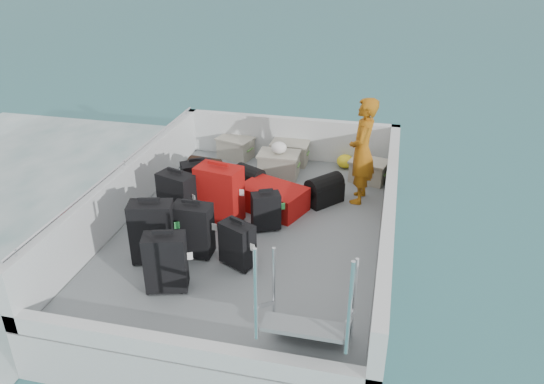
{
  "coord_description": "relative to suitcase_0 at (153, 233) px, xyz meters",
  "views": [
    {
      "loc": [
        1.65,
        -5.79,
        4.15
      ],
      "look_at": [
        0.2,
        0.32,
        1.0
      ],
      "focal_mm": 35.0,
      "sensor_mm": 36.0,
      "label": 1
    }
  ],
  "objects": [
    {
      "name": "duffel_1",
      "position": [
        0.61,
        1.99,
        -0.22
      ],
      "size": [
        0.5,
        0.46,
        0.32
      ],
      "primitive_type": null,
      "rotation": [
        0.0,
        0.0,
        -0.47
      ],
      "color": "black",
      "rests_on": "deck"
    },
    {
      "name": "yellow_bag",
      "position": [
        1.88,
        3.21,
        -0.27
      ],
      "size": [
        0.28,
        0.26,
        0.22
      ],
      "primitive_type": "ellipsoid",
      "color": "yellow",
      "rests_on": "deck"
    },
    {
      "name": "duffel_0",
      "position": [
        -0.14,
        2.14,
        -0.22
      ],
      "size": [
        0.51,
        0.35,
        0.32
      ],
      "primitive_type": null,
      "rotation": [
        0.0,
        0.0,
        -0.12
      ],
      "color": "black",
      "rests_on": "deck"
    },
    {
      "name": "suitcase_6",
      "position": [
        0.97,
        0.13,
        -0.11
      ],
      "size": [
        0.45,
        0.38,
        0.54
      ],
      "primitive_type": "cube",
      "rotation": [
        0.0,
        0.0,
        -0.47
      ],
      "color": "black",
      "rests_on": "deck"
    },
    {
      "name": "crate_0",
      "position": [
        0.02,
        3.21,
        -0.22
      ],
      "size": [
        0.62,
        0.5,
        0.32
      ],
      "primitive_type": "cube",
      "rotation": [
        0.0,
        0.0,
        -0.27
      ],
      "color": "#A9A593",
      "rests_on": "deck"
    },
    {
      "name": "crate_1",
      "position": [
        0.97,
        3.18,
        -0.21
      ],
      "size": [
        0.57,
        0.39,
        0.34
      ],
      "primitive_type": "cube",
      "rotation": [
        0.0,
        0.0,
        -0.0
      ],
      "color": "#A9A593",
      "rests_on": "deck"
    },
    {
      "name": "crate_3",
      "position": [
        2.28,
        2.78,
        -0.22
      ],
      "size": [
        0.59,
        0.48,
        0.31
      ],
      "primitive_type": "cube",
      "rotation": [
        0.0,
        0.0,
        -0.26
      ],
      "color": "#A9A593",
      "rests_on": "deck"
    },
    {
      "name": "ground",
      "position": [
        0.9,
        1.01,
        -1.0
      ],
      "size": [
        160.0,
        160.0,
        0.0
      ],
      "primitive_type": "plane",
      "color": "#1A525E",
      "rests_on": "ground"
    },
    {
      "name": "suitcase_4",
      "position": [
        0.4,
        0.23,
        -0.05
      ],
      "size": [
        0.45,
        0.27,
        0.66
      ],
      "primitive_type": "cube",
      "rotation": [
        0.0,
        0.0,
        0.0
      ],
      "color": "black",
      "rests_on": "deck"
    },
    {
      "name": "deck",
      "position": [
        0.9,
        1.01,
        -0.39
      ],
      "size": [
        3.3,
        4.7,
        0.02
      ],
      "primitive_type": "cube",
      "color": "gray",
      "rests_on": "ferry_hull"
    },
    {
      "name": "passenger",
      "position": [
        2.2,
        2.11,
        0.38
      ],
      "size": [
        0.4,
        0.58,
        1.51
      ],
      "primitive_type": "imported",
      "rotation": [
        0.0,
        0.0,
        -1.64
      ],
      "color": "orange",
      "rests_on": "deck"
    },
    {
      "name": "suitcase_1",
      "position": [
        -0.07,
        0.91,
        -0.03
      ],
      "size": [
        0.54,
        0.41,
        0.71
      ],
      "primitive_type": "cube",
      "rotation": [
        0.0,
        0.0,
        -0.33
      ],
      "color": "black",
      "rests_on": "deck"
    },
    {
      "name": "duffel_2",
      "position": [
        1.72,
        1.91,
        -0.22
      ],
      "size": [
        0.57,
        0.6,
        0.32
      ],
      "primitive_type": null,
      "rotation": [
        0.0,
        0.0,
        0.87
      ],
      "color": "black",
      "rests_on": "deck"
    },
    {
      "name": "white_bag",
      "position": [
        0.9,
        2.65,
        0.07
      ],
      "size": [
        0.24,
        0.24,
        0.18
      ],
      "primitive_type": "ellipsoid",
      "color": "white",
      "rests_on": "crate_2"
    },
    {
      "name": "ferry_hull",
      "position": [
        0.9,
        1.01,
        -0.7
      ],
      "size": [
        3.6,
        5.0,
        0.6
      ],
      "primitive_type": "cube",
      "color": "silver",
      "rests_on": "ground"
    },
    {
      "name": "deck_fittings",
      "position": [
        1.24,
        0.69,
        -0.01
      ],
      "size": [
        3.6,
        5.0,
        0.9
      ],
      "color": "silver",
      "rests_on": "deck"
    },
    {
      "name": "suitcase_0",
      "position": [
        0.0,
        0.0,
        0.0
      ],
      "size": [
        0.55,
        0.39,
        0.76
      ],
      "primitive_type": "cube",
      "rotation": [
        0.0,
        0.0,
        0.25
      ],
      "color": "black",
      "rests_on": "deck"
    },
    {
      "name": "suitcase_8",
      "position": [
        1.06,
        1.54,
        -0.21
      ],
      "size": [
        1.02,
        0.85,
        0.34
      ],
      "primitive_type": "cube",
      "rotation": [
        0.0,
        0.0,
        1.2
      ],
      "color": "#B9130E",
      "rests_on": "deck"
    },
    {
      "name": "suitcase_3",
      "position": [
        0.37,
        -0.48,
        -0.04
      ],
      "size": [
        0.49,
        0.37,
        0.67
      ],
      "primitive_type": "cube",
      "rotation": [
        0.0,
        0.0,
        0.28
      ],
      "color": "black",
      "rests_on": "deck"
    },
    {
      "name": "suitcase_2",
      "position": [
        0.0,
        1.48,
        -0.07
      ],
      "size": [
        0.51,
        0.45,
        0.63
      ],
      "primitive_type": "cube",
      "rotation": [
        0.0,
        0.0,
        0.57
      ],
      "color": "black",
      "rests_on": "deck"
    },
    {
      "name": "crate_2",
      "position": [
        0.9,
        2.65,
        -0.2
      ],
      "size": [
        0.61,
        0.43,
        0.36
      ],
      "primitive_type": "cube",
      "rotation": [
        0.0,
        0.0,
        0.03
      ],
      "color": "#A9A593",
      "rests_on": "deck"
    },
    {
      "name": "suitcase_7",
      "position": [
        1.1,
        1.0,
        -0.12
      ],
      "size": [
        0.41,
        0.34,
        0.51
      ],
      "primitive_type": "cube",
      "rotation": [
        0.0,
        0.0,
        0.43
      ],
      "color": "black",
      "rests_on": "deck"
    },
    {
      "name": "suitcase_5",
      "position": [
        0.46,
        1.07,
        0.01
      ],
      "size": [
        0.63,
        0.44,
        0.79
      ],
      "primitive_type": "cube",
      "rotation": [
        0.0,
        0.0,
        -0.19
      ],
      "color": "#B9130E",
      "rests_on": "deck"
    }
  ]
}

